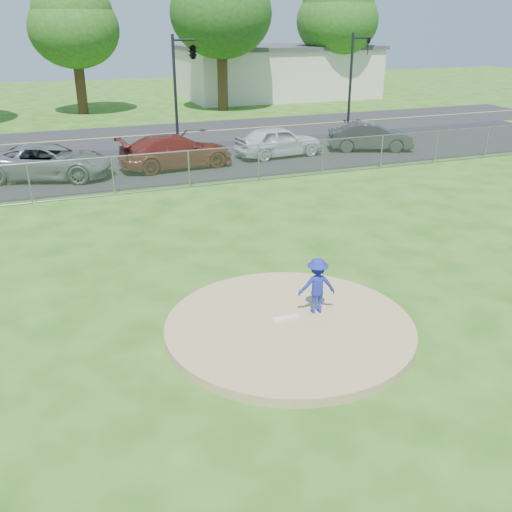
{
  "coord_description": "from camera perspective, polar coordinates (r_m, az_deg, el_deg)",
  "views": [
    {
      "loc": [
        -4.6,
        -9.85,
        6.27
      ],
      "look_at": [
        0.0,
        2.0,
        1.0
      ],
      "focal_mm": 40.0,
      "sensor_mm": 36.0,
      "label": 1
    }
  ],
  "objects": [
    {
      "name": "traffic_cone",
      "position": [
        25.87,
        -23.37,
        7.36
      ],
      "size": [
        0.31,
        0.31,
        0.61
      ],
      "primitive_type": "cone",
      "color": "orange",
      "rests_on": "parking_lot"
    },
    {
      "name": "pitcher",
      "position": [
        12.68,
        6.12,
        -2.95
      ],
      "size": [
        0.91,
        0.64,
        1.29
      ],
      "primitive_type": "imported",
      "rotation": [
        0.0,
        0.0,
        2.94
      ],
      "color": "navy",
      "rests_on": "pitchers_mound"
    },
    {
      "name": "parked_car_pearl",
      "position": [
        28.68,
        2.28,
        11.4
      ],
      "size": [
        4.49,
        2.11,
        1.48
      ],
      "primitive_type": "imported",
      "rotation": [
        0.0,
        0.0,
        1.65
      ],
      "color": "silver",
      "rests_on": "parking_lot"
    },
    {
      "name": "chain_link_fence",
      "position": [
        23.0,
        -9.16,
        8.34
      ],
      "size": [
        40.0,
        0.06,
        1.5
      ],
      "primitive_type": "cube",
      "color": "gray",
      "rests_on": "ground"
    },
    {
      "name": "pitchers_mound",
      "position": [
        12.5,
        3.35,
        -7.1
      ],
      "size": [
        5.4,
        5.4,
        0.2
      ],
      "primitive_type": "cylinder",
      "color": "tan",
      "rests_on": "ground"
    },
    {
      "name": "parked_car_darkred",
      "position": [
        26.58,
        -7.99,
        10.33
      ],
      "size": [
        5.34,
        2.53,
        1.51
      ],
      "primitive_type": "imported",
      "rotation": [
        0.0,
        0.0,
        1.65
      ],
      "color": "maroon",
      "rests_on": "parking_lot"
    },
    {
      "name": "ground",
      "position": [
        21.32,
        -7.84,
        5.19
      ],
      "size": [
        120.0,
        120.0,
        0.0
      ],
      "primitive_type": "plane",
      "color": "#255612",
      "rests_on": "ground"
    },
    {
      "name": "tree_center",
      "position": [
        44.0,
        -17.85,
        21.78
      ],
      "size": [
        6.16,
        6.16,
        9.84
      ],
      "color": "#392314",
      "rests_on": "ground"
    },
    {
      "name": "pitching_rubber",
      "position": [
        12.6,
        2.98,
        -6.21
      ],
      "size": [
        0.6,
        0.15,
        0.04
      ],
      "primitive_type": "cube",
      "color": "white",
      "rests_on": "pitchers_mound"
    },
    {
      "name": "parked_car_charcoal",
      "position": [
        30.67,
        11.34,
        11.64
      ],
      "size": [
        4.53,
        2.93,
        1.41
      ],
      "primitive_type": "imported",
      "rotation": [
        0.0,
        0.0,
        1.2
      ],
      "color": "#29292B",
      "rests_on": "parking_lot"
    },
    {
      "name": "parking_lot",
      "position": [
        27.47,
        -11.16,
        8.9
      ],
      "size": [
        50.0,
        8.0,
        0.01
      ],
      "primitive_type": "cube",
      "color": "black",
      "rests_on": "ground"
    },
    {
      "name": "traffic_signal_center",
      "position": [
        33.03,
        -6.54,
        19.49
      ],
      "size": [
        1.42,
        2.48,
        5.6
      ],
      "color": "black",
      "rests_on": "ground"
    },
    {
      "name": "street",
      "position": [
        34.73,
        -13.54,
        11.5
      ],
      "size": [
        60.0,
        7.0,
        0.01
      ],
      "primitive_type": "cube",
      "color": "#232326",
      "rests_on": "ground"
    },
    {
      "name": "tree_far_right",
      "position": [
        51.16,
        8.18,
        23.18
      ],
      "size": [
        6.72,
        6.72,
        10.74
      ],
      "color": "#382014",
      "rests_on": "ground"
    },
    {
      "name": "commercial_building",
      "position": [
        52.26,
        2.16,
        17.98
      ],
      "size": [
        16.4,
        9.4,
        4.3
      ],
      "color": "beige",
      "rests_on": "ground"
    },
    {
      "name": "traffic_signal_right",
      "position": [
        37.12,
        9.81,
        17.71
      ],
      "size": [
        1.28,
        0.2,
        5.6
      ],
      "color": "black",
      "rests_on": "ground"
    },
    {
      "name": "parked_car_gray",
      "position": [
        25.99,
        -20.04,
        8.88
      ],
      "size": [
        5.77,
        4.04,
        1.46
      ],
      "primitive_type": "imported",
      "rotation": [
        0.0,
        0.0,
        1.23
      ],
      "color": "slate",
      "rests_on": "parking_lot"
    }
  ]
}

